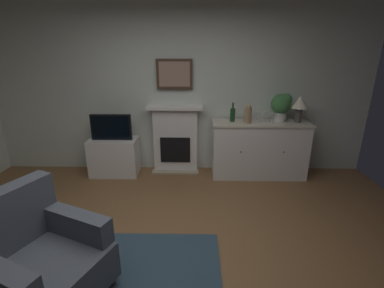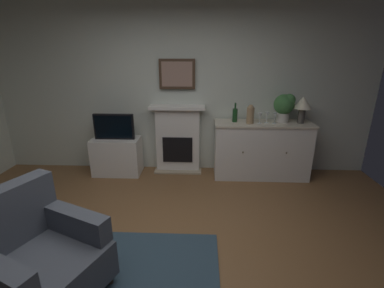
{
  "view_description": "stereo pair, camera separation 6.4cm",
  "coord_description": "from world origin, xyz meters",
  "px_view_note": "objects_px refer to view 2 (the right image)",
  "views": [
    {
      "loc": [
        0.28,
        -2.05,
        1.9
      ],
      "look_at": [
        0.23,
        0.57,
        1.0
      ],
      "focal_mm": 25.28,
      "sensor_mm": 36.0,
      "label": 1
    },
    {
      "loc": [
        0.34,
        -2.04,
        1.9
      ],
      "look_at": [
        0.23,
        0.57,
        1.0
      ],
      "focal_mm": 25.28,
      "sensor_mm": 36.0,
      "label": 2
    }
  ],
  "objects_px": {
    "potted_plant_small": "(285,105)",
    "wine_bottle": "(235,115)",
    "wine_glass_left": "(260,115)",
    "armchair": "(37,257)",
    "wine_glass_right": "(275,115)",
    "fireplace_unit": "(178,139)",
    "vase_decorative": "(250,114)",
    "table_lamp": "(303,104)",
    "sideboard_cabinet": "(261,150)",
    "wine_glass_center": "(267,115)",
    "tv_cabinet": "(117,156)",
    "framed_picture": "(177,74)",
    "tv_set": "(114,127)"
  },
  "relations": [
    {
      "from": "tv_set",
      "to": "framed_picture",
      "type": "bearing_deg",
      "value": 13.31
    },
    {
      "from": "wine_bottle",
      "to": "tv_set",
      "type": "distance_m",
      "value": 1.87
    },
    {
      "from": "armchair",
      "to": "tv_set",
      "type": "bearing_deg",
      "value": 92.48
    },
    {
      "from": "table_lamp",
      "to": "wine_bottle",
      "type": "height_order",
      "value": "table_lamp"
    },
    {
      "from": "table_lamp",
      "to": "potted_plant_small",
      "type": "relative_size",
      "value": 0.93
    },
    {
      "from": "wine_bottle",
      "to": "vase_decorative",
      "type": "xyz_separation_m",
      "value": [
        0.22,
        -0.09,
        0.03
      ]
    },
    {
      "from": "wine_glass_right",
      "to": "vase_decorative",
      "type": "bearing_deg",
      "value": -179.4
    },
    {
      "from": "wine_bottle",
      "to": "armchair",
      "type": "distance_m",
      "value": 3.03
    },
    {
      "from": "wine_bottle",
      "to": "table_lamp",
      "type": "bearing_deg",
      "value": -2.07
    },
    {
      "from": "vase_decorative",
      "to": "armchair",
      "type": "distance_m",
      "value": 3.1
    },
    {
      "from": "tv_cabinet",
      "to": "potted_plant_small",
      "type": "bearing_deg",
      "value": 0.67
    },
    {
      "from": "wine_bottle",
      "to": "potted_plant_small",
      "type": "xyz_separation_m",
      "value": [
        0.73,
        0.01,
        0.15
      ]
    },
    {
      "from": "framed_picture",
      "to": "table_lamp",
      "type": "xyz_separation_m",
      "value": [
        1.87,
        -0.22,
        -0.41
      ]
    },
    {
      "from": "sideboard_cabinet",
      "to": "wine_bottle",
      "type": "distance_m",
      "value": 0.7
    },
    {
      "from": "wine_glass_left",
      "to": "wine_glass_right",
      "type": "distance_m",
      "value": 0.22
    },
    {
      "from": "table_lamp",
      "to": "armchair",
      "type": "distance_m",
      "value": 3.7
    },
    {
      "from": "potted_plant_small",
      "to": "armchair",
      "type": "relative_size",
      "value": 0.41
    },
    {
      "from": "framed_picture",
      "to": "tv_cabinet",
      "type": "xyz_separation_m",
      "value": [
        -0.97,
        -0.21,
        -1.27
      ]
    },
    {
      "from": "sideboard_cabinet",
      "to": "tv_set",
      "type": "relative_size",
      "value": 2.38
    },
    {
      "from": "table_lamp",
      "to": "tv_cabinet",
      "type": "xyz_separation_m",
      "value": [
        -2.84,
        0.02,
        -0.86
      ]
    },
    {
      "from": "table_lamp",
      "to": "potted_plant_small",
      "type": "distance_m",
      "value": 0.26
    },
    {
      "from": "wine_bottle",
      "to": "armchair",
      "type": "xyz_separation_m",
      "value": [
        -1.76,
        -2.39,
        -0.61
      ]
    },
    {
      "from": "framed_picture",
      "to": "potted_plant_small",
      "type": "xyz_separation_m",
      "value": [
        1.62,
        -0.18,
        -0.43
      ]
    },
    {
      "from": "wine_glass_right",
      "to": "potted_plant_small",
      "type": "bearing_deg",
      "value": 31.39
    },
    {
      "from": "framed_picture",
      "to": "sideboard_cabinet",
      "type": "distance_m",
      "value": 1.75
    },
    {
      "from": "wine_glass_right",
      "to": "potted_plant_small",
      "type": "distance_m",
      "value": 0.22
    },
    {
      "from": "sideboard_cabinet",
      "to": "wine_glass_center",
      "type": "relative_size",
      "value": 8.92
    },
    {
      "from": "fireplace_unit",
      "to": "framed_picture",
      "type": "height_order",
      "value": "framed_picture"
    },
    {
      "from": "vase_decorative",
      "to": "fireplace_unit",
      "type": "bearing_deg",
      "value": 168.38
    },
    {
      "from": "wine_glass_left",
      "to": "armchair",
      "type": "distance_m",
      "value": 3.19
    },
    {
      "from": "tv_set",
      "to": "armchair",
      "type": "height_order",
      "value": "tv_set"
    },
    {
      "from": "wine_glass_right",
      "to": "fireplace_unit",
      "type": "bearing_deg",
      "value": 171.35
    },
    {
      "from": "fireplace_unit",
      "to": "vase_decorative",
      "type": "distance_m",
      "value": 1.22
    },
    {
      "from": "fireplace_unit",
      "to": "wine_glass_center",
      "type": "distance_m",
      "value": 1.45
    },
    {
      "from": "potted_plant_small",
      "to": "wine_glass_right",
      "type": "bearing_deg",
      "value": -148.61
    },
    {
      "from": "table_lamp",
      "to": "wine_glass_right",
      "type": "bearing_deg",
      "value": -173.42
    },
    {
      "from": "table_lamp",
      "to": "vase_decorative",
      "type": "distance_m",
      "value": 0.78
    },
    {
      "from": "potted_plant_small",
      "to": "wine_bottle",
      "type": "bearing_deg",
      "value": -179.23
    },
    {
      "from": "table_lamp",
      "to": "tv_cabinet",
      "type": "bearing_deg",
      "value": 179.7
    },
    {
      "from": "vase_decorative",
      "to": "table_lamp",
      "type": "bearing_deg",
      "value": 3.74
    },
    {
      "from": "framed_picture",
      "to": "table_lamp",
      "type": "distance_m",
      "value": 1.93
    },
    {
      "from": "armchair",
      "to": "framed_picture",
      "type": "bearing_deg",
      "value": 71.28
    },
    {
      "from": "wine_glass_left",
      "to": "vase_decorative",
      "type": "height_order",
      "value": "vase_decorative"
    },
    {
      "from": "tv_cabinet",
      "to": "potted_plant_small",
      "type": "distance_m",
      "value": 2.73
    },
    {
      "from": "wine_bottle",
      "to": "tv_cabinet",
      "type": "xyz_separation_m",
      "value": [
        -1.86,
        -0.02,
        -0.69
      ]
    },
    {
      "from": "fireplace_unit",
      "to": "armchair",
      "type": "relative_size",
      "value": 1.05
    },
    {
      "from": "wine_glass_center",
      "to": "wine_glass_right",
      "type": "distance_m",
      "value": 0.11
    },
    {
      "from": "potted_plant_small",
      "to": "armchair",
      "type": "xyz_separation_m",
      "value": [
        -2.49,
        -2.4,
        -0.76
      ]
    },
    {
      "from": "tv_cabinet",
      "to": "armchair",
      "type": "bearing_deg",
      "value": -87.55
    },
    {
      "from": "potted_plant_small",
      "to": "armchair",
      "type": "distance_m",
      "value": 3.54
    }
  ]
}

